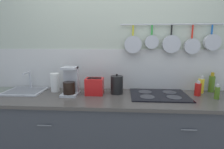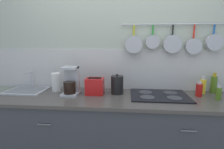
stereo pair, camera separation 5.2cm
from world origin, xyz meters
The scene contains 13 objects.
wall_back centered at (0.00, 0.38, 1.28)m, with size 7.20×0.15×2.60m.
cabinet_base centered at (0.00, 0.00, 0.44)m, with size 2.72×0.65×0.89m.
countertop centered at (0.00, 0.00, 0.91)m, with size 2.76×0.67×0.03m.
sink_basin centered at (-1.11, 0.14, 0.94)m, with size 0.45×0.38×0.23m.
paper_towel_roll centered at (-0.75, 0.17, 1.04)m, with size 0.10×0.10×0.22m.
coffee_maker centered at (-0.53, 0.06, 1.06)m, with size 0.18×0.21×0.32m.
toaster centered at (-0.25, 0.09, 1.02)m, with size 0.22×0.17×0.19m.
kettle centered at (0.00, 0.13, 1.03)m, with size 0.15×0.15×0.23m.
cooktop centered at (0.48, 0.08, 0.93)m, with size 0.63×0.48×0.01m.
bottle_sesame_oil centered at (0.91, 0.11, 1.00)m, with size 0.07×0.07×0.17m.
bottle_dish_soap centered at (0.99, 0.22, 1.01)m, with size 0.07×0.07×0.20m.
bottle_hot_sauce centered at (1.07, 0.00, 0.99)m, with size 0.05×0.05×0.16m.
bottle_olive_oil centered at (1.14, 0.27, 1.03)m, with size 0.07×0.07×0.24m.
Camera 2 is at (0.12, -1.84, 1.52)m, focal length 28.00 mm.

